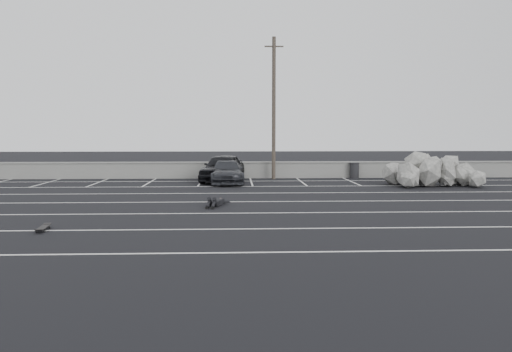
{
  "coord_description": "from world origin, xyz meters",
  "views": [
    {
      "loc": [
        0.05,
        -17.99,
        2.93
      ],
      "look_at": [
        0.97,
        4.11,
        1.0
      ],
      "focal_mm": 35.0,
      "sensor_mm": 36.0,
      "label": 1
    }
  ],
  "objects_px": {
    "car_right": "(226,172)",
    "trash_bin": "(354,170)",
    "car_left": "(223,168)",
    "utility_pole": "(274,108)",
    "riprap_pile": "(433,176)",
    "skateboard": "(43,228)",
    "person": "(217,200)"
  },
  "relations": [
    {
      "from": "car_right",
      "to": "utility_pole",
      "type": "height_order",
      "value": "utility_pole"
    },
    {
      "from": "car_right",
      "to": "skateboard",
      "type": "relative_size",
      "value": 5.03
    },
    {
      "from": "car_left",
      "to": "trash_bin",
      "type": "xyz_separation_m",
      "value": [
        8.39,
        1.7,
        -0.31
      ]
    },
    {
      "from": "utility_pole",
      "to": "trash_bin",
      "type": "xyz_separation_m",
      "value": [
        5.22,
        0.4,
        -3.95
      ]
    },
    {
      "from": "car_right",
      "to": "car_left",
      "type": "bearing_deg",
      "value": 98.95
    },
    {
      "from": "utility_pole",
      "to": "trash_bin",
      "type": "relative_size",
      "value": 8.73
    },
    {
      "from": "riprap_pile",
      "to": "skateboard",
      "type": "xyz_separation_m",
      "value": [
        -16.63,
        -11.85,
        -0.45
      ]
    },
    {
      "from": "utility_pole",
      "to": "person",
      "type": "height_order",
      "value": "utility_pole"
    },
    {
      "from": "riprap_pile",
      "to": "skateboard",
      "type": "bearing_deg",
      "value": -144.51
    },
    {
      "from": "car_left",
      "to": "trash_bin",
      "type": "height_order",
      "value": "car_left"
    },
    {
      "from": "trash_bin",
      "to": "person",
      "type": "height_order",
      "value": "trash_bin"
    },
    {
      "from": "trash_bin",
      "to": "car_right",
      "type": "bearing_deg",
      "value": -160.97
    },
    {
      "from": "utility_pole",
      "to": "riprap_pile",
      "type": "relative_size",
      "value": 1.64
    },
    {
      "from": "car_right",
      "to": "skateboard",
      "type": "bearing_deg",
      "value": -114.03
    },
    {
      "from": "car_right",
      "to": "trash_bin",
      "type": "bearing_deg",
      "value": 15.89
    },
    {
      "from": "car_right",
      "to": "riprap_pile",
      "type": "bearing_deg",
      "value": -12.76
    },
    {
      "from": "utility_pole",
      "to": "riprap_pile",
      "type": "xyz_separation_m",
      "value": [
        8.44,
        -4.34,
        -3.92
      ]
    },
    {
      "from": "trash_bin",
      "to": "utility_pole",
      "type": "bearing_deg",
      "value": -175.62
    },
    {
      "from": "car_left",
      "to": "car_right",
      "type": "height_order",
      "value": "car_left"
    },
    {
      "from": "car_left",
      "to": "riprap_pile",
      "type": "xyz_separation_m",
      "value": [
        11.61,
        -3.04,
        -0.29
      ]
    },
    {
      "from": "car_right",
      "to": "skateboard",
      "type": "xyz_separation_m",
      "value": [
        -5.26,
        -13.78,
        -0.58
      ]
    },
    {
      "from": "skateboard",
      "to": "person",
      "type": "bearing_deg",
      "value": 39.51
    },
    {
      "from": "riprap_pile",
      "to": "car_left",
      "type": "bearing_deg",
      "value": 165.32
    },
    {
      "from": "person",
      "to": "skateboard",
      "type": "distance_m",
      "value": 7.16
    },
    {
      "from": "trash_bin",
      "to": "riprap_pile",
      "type": "relative_size",
      "value": 0.19
    },
    {
      "from": "car_left",
      "to": "riprap_pile",
      "type": "height_order",
      "value": "car_left"
    },
    {
      "from": "skateboard",
      "to": "trash_bin",
      "type": "bearing_deg",
      "value": 45.37
    },
    {
      "from": "car_right",
      "to": "trash_bin",
      "type": "xyz_separation_m",
      "value": [
        8.15,
        2.81,
        -0.15
      ]
    },
    {
      "from": "car_right",
      "to": "riprap_pile",
      "type": "relative_size",
      "value": 0.85
    },
    {
      "from": "car_left",
      "to": "utility_pole",
      "type": "relative_size",
      "value": 0.55
    },
    {
      "from": "car_right",
      "to": "person",
      "type": "distance_m",
      "value": 8.72
    },
    {
      "from": "car_right",
      "to": "riprap_pile",
      "type": "height_order",
      "value": "riprap_pile"
    }
  ]
}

